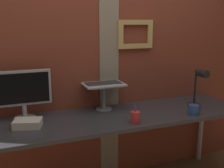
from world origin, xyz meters
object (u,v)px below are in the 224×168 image
(desk_lamp, at_px, (199,84))
(pen_cup, at_px, (135,117))
(coffee_mug, at_px, (194,110))
(laptop, at_px, (101,78))
(monitor, at_px, (23,91))

(desk_lamp, height_order, pen_cup, desk_lamp)
(pen_cup, xyz_separation_m, coffee_mug, (0.55, -0.00, -0.00))
(laptop, xyz_separation_m, desk_lamp, (0.83, -0.31, -0.06))
(desk_lamp, xyz_separation_m, coffee_mug, (-0.17, -0.16, -0.18))
(monitor, height_order, pen_cup, monitor)
(desk_lamp, bearing_deg, coffee_mug, -137.13)
(laptop, distance_m, pen_cup, 0.53)
(laptop, bearing_deg, desk_lamp, -20.43)
(monitor, xyz_separation_m, pen_cup, (0.79, -0.40, -0.19))
(desk_lamp, bearing_deg, monitor, 170.85)
(monitor, distance_m, laptop, 0.68)
(monitor, distance_m, pen_cup, 0.91)
(monitor, relative_size, coffee_mug, 3.43)
(laptop, xyz_separation_m, pen_cup, (0.11, -0.47, -0.23))
(coffee_mug, bearing_deg, desk_lamp, 42.87)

